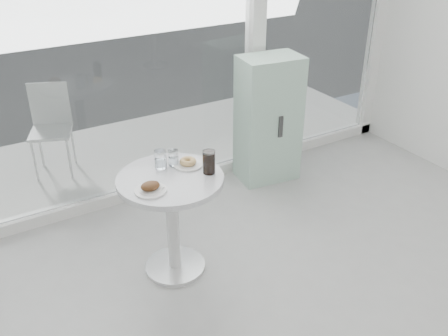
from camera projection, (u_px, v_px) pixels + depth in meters
main_table at (172, 205)px, 3.42m from camera, size 0.72×0.72×0.77m
patio_deck at (140, 150)px, 5.33m from camera, size 5.60×1.60×0.05m
mint_cabinet at (268, 120)px, 4.62m from camera, size 0.59×0.43×1.19m
patio_chair at (51, 123)px, 4.70m from camera, size 0.48×0.48×0.85m
plate_fritter at (151, 188)px, 3.15m from camera, size 0.21×0.21×0.07m
plate_donut at (188, 163)px, 3.45m from camera, size 0.20×0.20×0.05m
water_tumbler_a at (160, 160)px, 3.40m from camera, size 0.08×0.08×0.13m
water_tumbler_b at (173, 159)px, 3.45m from camera, size 0.07×0.07×0.11m
cola_glass at (209, 162)px, 3.34m from camera, size 0.09×0.09×0.16m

